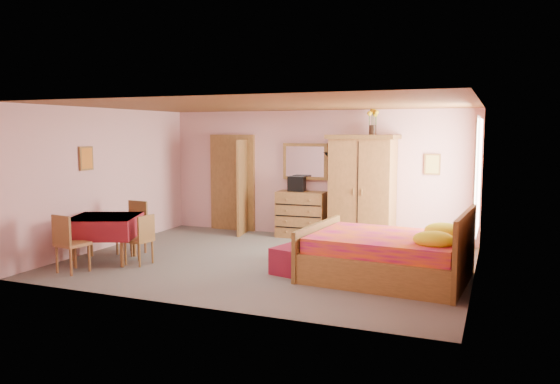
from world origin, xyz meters
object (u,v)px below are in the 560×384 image
at_px(chest_of_drawers, 301,214).
at_px(wall_mirror, 305,162).
at_px(chair_north, 131,228).
at_px(bench, 303,256).
at_px(floor_lamp, 328,196).
at_px(chair_south, 73,243).
at_px(chair_east, 139,240).
at_px(stereo, 297,184).
at_px(chair_west, 73,232).
at_px(sunflower_vase, 373,121).
at_px(dining_table, 106,239).
at_px(wardrobe, 362,189).
at_px(bed, 387,243).

relative_size(chest_of_drawers, wall_mirror, 1.05).
bearing_deg(chair_north, wall_mirror, -122.65).
bearing_deg(bench, floor_lamp, 97.92).
bearing_deg(chair_north, chair_south, 95.33).
bearing_deg(chair_east, stereo, -19.54).
xyz_separation_m(stereo, chair_west, (-2.90, -3.24, -0.64)).
height_order(floor_lamp, chair_south, floor_lamp).
bearing_deg(wall_mirror, bench, -72.64).
xyz_separation_m(sunflower_vase, chair_north, (-3.74, -2.59, -1.90)).
distance_m(stereo, chair_west, 4.40).
bearing_deg(chair_south, dining_table, 99.96).
distance_m(chest_of_drawers, floor_lamp, 0.69).
bearing_deg(chair_east, sunflower_vase, -37.89).
bearing_deg(chair_east, wall_mirror, -19.71).
bearing_deg(wall_mirror, chair_east, -117.89).
xyz_separation_m(wardrobe, chair_south, (-3.59, -3.96, -0.60)).
height_order(bed, chair_south, bed).
distance_m(floor_lamp, wardrobe, 0.74).
height_order(chair_north, chair_east, chair_north).
bearing_deg(stereo, bench, -67.56).
xyz_separation_m(stereo, dining_table, (-2.21, -3.25, -0.71)).
relative_size(floor_lamp, bench, 1.44).
bearing_deg(wall_mirror, sunflower_vase, -9.82).
distance_m(bed, chair_east, 3.99).
bearing_deg(bed, chest_of_drawers, 136.01).
height_order(stereo, sunflower_vase, sunflower_vase).
relative_size(stereo, chair_west, 0.36).
bearing_deg(chest_of_drawers, chair_east, -120.73).
relative_size(stereo, dining_table, 0.32).
distance_m(sunflower_vase, dining_table, 5.35).
height_order(sunflower_vase, bench, sunflower_vase).
bearing_deg(bench, chair_west, -168.75).
bearing_deg(bed, bench, -178.79).
distance_m(bench, chair_east, 2.70).
height_order(wall_mirror, chair_west, wall_mirror).
relative_size(stereo, floor_lamp, 0.19).
bearing_deg(wardrobe, chair_north, -140.57).
relative_size(bench, chair_north, 1.31).
relative_size(chest_of_drawers, stereo, 3.00).
distance_m(bed, dining_table, 4.62).
distance_m(chest_of_drawers, wardrobe, 1.40).
xyz_separation_m(wall_mirror, wardrobe, (1.27, -0.24, -0.50)).
bearing_deg(bed, chair_south, -157.90).
distance_m(floor_lamp, chair_north, 3.90).
xyz_separation_m(wardrobe, sunflower_vase, (0.18, 0.02, 1.31)).
xyz_separation_m(stereo, chair_south, (-2.21, -4.00, -0.64)).
distance_m(stereo, floor_lamp, 0.71).
bearing_deg(stereo, wall_mirror, 60.84).
bearing_deg(chair_west, bed, 106.04).
distance_m(chest_of_drawers, sunflower_vase, 2.38).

